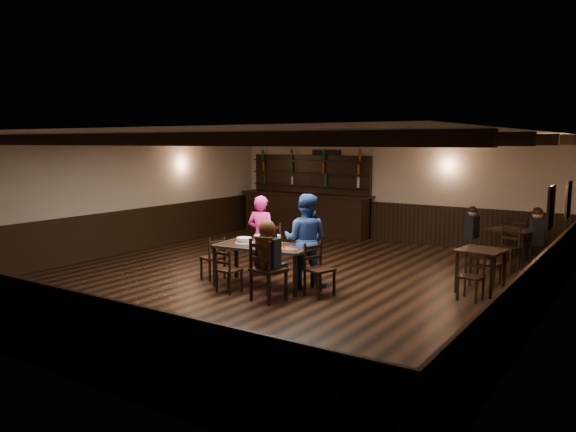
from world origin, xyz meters
The scene contains 25 objects.
ground centered at (0.00, 0.00, 0.00)m, with size 10.00×10.00×0.00m, color black.
room_shell centered at (0.01, 0.04, 1.75)m, with size 9.02×10.02×2.71m.
dining_table centered at (0.03, -0.65, 0.68)m, with size 1.79×1.06×0.75m.
chair_near_left centered at (-0.26, -1.34, 0.45)m, with size 0.38×0.37×0.77m.
chair_near_right centered at (0.60, -1.42, 0.60)m, with size 0.55×0.53×1.03m.
chair_end_left centered at (-1.07, -0.71, 0.47)m, with size 0.45×0.46×0.80m.
chair_end_right centered at (1.07, -0.59, 0.52)m, with size 0.50×0.51×0.89m.
chair_far_pushed centered at (-0.75, 0.64, 0.54)m, with size 0.49×0.47×0.93m.
woman_pink centered at (-0.51, 0.02, 0.78)m, with size 0.57×0.37×1.55m, color #EC2D92.
man_blue centered at (0.59, -0.15, 0.83)m, with size 0.80×0.63×1.66m, color navy.
seated_person centered at (0.61, -1.35, 0.87)m, with size 0.37×0.55×0.90m.
cake centered at (-0.39, -0.68, 0.80)m, with size 0.34×0.34×0.10m.
plate_stack_a centered at (-0.06, -0.66, 0.84)m, with size 0.19×0.19×0.18m, color white.
plate_stack_b centered at (0.21, -0.53, 0.85)m, with size 0.16×0.16×0.19m, color white.
tea_light centered at (0.05, -0.56, 0.78)m, with size 0.06×0.06×0.06m.
salt_shaker centered at (0.35, -0.72, 0.79)m, with size 0.03×0.03×0.08m, color silver.
pepper_shaker centered at (0.47, -0.68, 0.80)m, with size 0.04×0.04×0.10m, color #A5A8AD.
drink_glass centered at (0.25, -0.52, 0.81)m, with size 0.07×0.07×0.11m, color silver.
menu_red centered at (0.56, -0.69, 0.75)m, with size 0.31×0.22×0.00m, color maroon.
menu_blue centered at (0.57, -0.44, 0.75)m, with size 0.29×0.21×0.00m, color #0E1D47.
bar_counter centered at (-2.38, 4.72, 0.73)m, with size 3.92×0.70×2.20m.
back_table_a centered at (3.34, 1.10, 0.64)m, with size 0.80×0.80×0.75m.
back_table_b centered at (3.32, 3.78, 0.65)m, with size 1.03×1.03×0.75m.
bg_patron_left centered at (2.43, 3.80, 0.82)m, with size 0.26×0.37×0.71m.
bg_patron_right centered at (3.77, 3.71, 0.85)m, with size 0.34×0.43×0.77m.
Camera 1 is at (5.76, -8.56, 2.56)m, focal length 35.00 mm.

